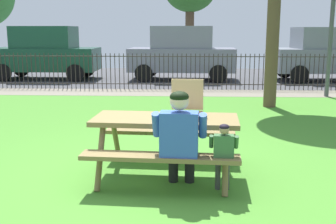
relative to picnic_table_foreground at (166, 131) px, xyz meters
name	(u,v)px	position (x,y,z in m)	size (l,w,h in m)	color
ground	(153,138)	(-0.32, 1.95, -0.61)	(28.00, 11.90, 0.02)	#488A2C
cobblestone_walkway	(167,93)	(-0.32, 7.20, -0.60)	(28.00, 1.40, 0.01)	gray
street_asphalt	(173,77)	(-0.32, 11.56, -0.60)	(28.00, 7.32, 0.01)	#424247
picnic_table_foreground	(166,131)	(0.00, 0.00, 0.00)	(1.88, 1.58, 0.79)	olive
pizza_box_open	(186,108)	(0.26, 0.08, 0.28)	(0.44, 0.48, 0.46)	tan
adult_at_table	(180,137)	(0.19, -0.51, 0.06)	(0.62, 0.61, 1.19)	black
child_at_table	(223,151)	(0.68, -0.57, -0.09)	(0.33, 0.32, 0.84)	#404040
iron_fence_streetside	(168,71)	(-0.32, 7.90, -0.03)	(18.09, 0.03, 1.12)	#2D2823
parked_car_left	(46,52)	(-5.08, 10.48, 0.41)	(3.90, 1.83, 1.98)	#184531
parked_car_center	(182,53)	(0.07, 10.48, 0.41)	(3.96, 1.95, 1.98)	gray
parked_car_right	(333,53)	(5.58, 10.48, 0.41)	(4.49, 2.10, 1.94)	gray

